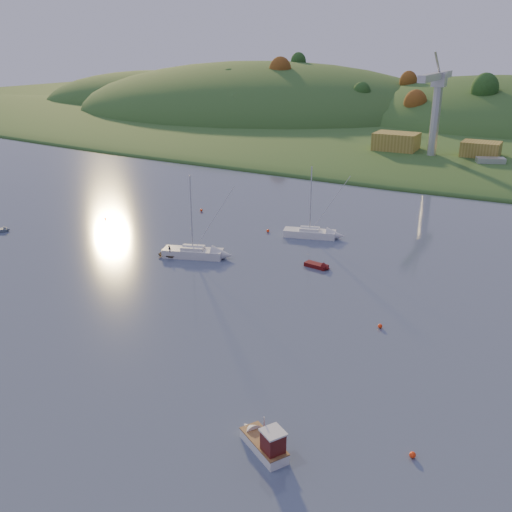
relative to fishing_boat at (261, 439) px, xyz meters
The scene contains 24 objects.
ground 16.53m from the fishing_boat, 161.72° to the right, with size 500.00×500.00×0.00m, color #364059.
far_shore 225.37m from the fishing_boat, 93.99° to the left, with size 620.00×220.00×1.50m, color #2E5522.
shore_slope 160.59m from the fishing_boat, 95.60° to the left, with size 640.00×150.00×7.00m, color #2E5522.
hill_left_far 273.66m from the fishing_boat, 129.94° to the left, with size 120.00×100.00×32.00m, color #2E5522.
hill_left 221.64m from the fishing_boat, 118.48° to the left, with size 170.00×140.00×44.00m, color #2E5522.
hill_center 204.90m from the fishing_boat, 91.59° to the left, with size 140.00×120.00×36.00m, color #2E5522.
hillside_trees 180.50m from the fishing_boat, 94.98° to the left, with size 280.00×50.00×32.00m, color #1F3E16, non-canonical shape.
wharf 117.31m from the fishing_boat, 95.22° to the left, with size 42.00×16.00×2.40m, color slate.
shed_west 120.24m from the fishing_boat, 101.36° to the left, with size 11.00×8.00×4.80m, color olive.
shed_east 118.91m from the fishing_boat, 91.29° to the left, with size 9.00×7.00×4.00m, color olive.
dock_crane 115.21m from the fishing_boat, 96.89° to the left, with size 3.20×28.00×20.30m.
fishing_boat is the anchor object (origin of this frame).
sailboat_near 42.81m from the fishing_boat, 131.94° to the left, with size 9.09×5.35×12.09m.
sailboat_far 51.51m from the fishing_boat, 109.86° to the left, with size 8.62×4.69×11.46m.
canoe 43.60m from the fishing_boat, 136.28° to the left, with size 2.45×3.43×0.71m, color #917650.
paddler 43.60m from the fishing_boat, 136.28° to the left, with size 0.56×0.37×1.55m, color black.
red_tender 38.18m from the fishing_boat, 106.03° to the left, with size 4.04×1.89×1.32m.
grey_dinghy 68.34m from the fishing_boat, 157.33° to the left, with size 3.18×3.34×1.26m.
work_vessel 112.43m from the fishing_boat, 89.67° to the left, with size 15.85×10.13×3.84m.
buoy_0 11.42m from the fishing_boat, 23.30° to the left, with size 0.50×0.50×0.50m, color #FF360D.
buoy_1 23.64m from the fishing_boat, 85.18° to the left, with size 0.50×0.50×0.50m, color #FF360D.
buoy_2 65.92m from the fishing_boat, 143.12° to the left, with size 0.50×0.50×0.50m, color #FF360D.
buoy_3 53.28m from the fishing_boat, 117.34° to the left, with size 0.50×0.50×0.50m, color #FF360D.
buoy_4 66.47m from the fishing_boat, 128.11° to the left, with size 0.50×0.50×0.50m, color #FF360D.
Camera 1 is at (32.73, -26.46, 29.30)m, focal length 40.00 mm.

